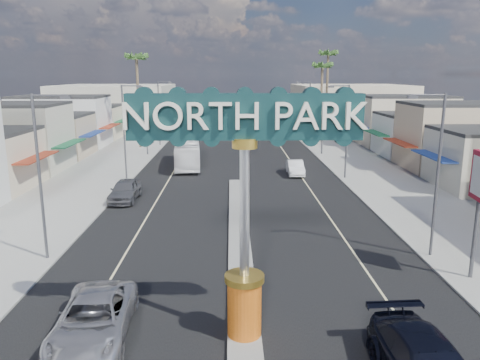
{
  "coord_description": "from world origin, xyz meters",
  "views": [
    {
      "loc": [
        -0.48,
        -14.28,
        9.95
      ],
      "look_at": [
        0.0,
        10.84,
        4.25
      ],
      "focal_mm": 35.0,
      "sensor_mm": 36.0,
      "label": 1
    }
  ],
  "objects_px": {
    "car_parked_right": "(295,168)",
    "traffic_signal_left": "(161,121)",
    "suv_left": "(94,319)",
    "car_parked_left": "(125,190)",
    "city_bus": "(187,153)",
    "streetlight_l_near": "(42,169)",
    "traffic_signal_right": "(308,121)",
    "streetlight_r_near": "(435,168)",
    "streetlight_l_far": "(160,110)",
    "palm_right_far": "(328,58)",
    "palm_right_mid": "(322,70)",
    "streetlight_r_far": "(308,110)",
    "gateway_sign": "(245,189)",
    "streetlight_l_mid": "(126,127)",
    "palm_left_far": "(137,62)",
    "streetlight_r_mid": "(346,127)"
  },
  "relations": [
    {
      "from": "palm_right_far",
      "to": "palm_left_far",
      "type": "bearing_deg",
      "value": -156.8
    },
    {
      "from": "streetlight_r_mid",
      "to": "car_parked_right",
      "type": "distance_m",
      "value": 6.49
    },
    {
      "from": "car_parked_right",
      "to": "traffic_signal_left",
      "type": "bearing_deg",
      "value": 142.89
    },
    {
      "from": "traffic_signal_right",
      "to": "suv_left",
      "type": "distance_m",
      "value": 44.64
    },
    {
      "from": "streetlight_l_near",
      "to": "car_parked_left",
      "type": "bearing_deg",
      "value": 83.35
    },
    {
      "from": "gateway_sign",
      "to": "suv_left",
      "type": "relative_size",
      "value": 1.56
    },
    {
      "from": "streetlight_l_near",
      "to": "suv_left",
      "type": "xyz_separation_m",
      "value": [
        4.67,
        -7.92,
        -4.25
      ]
    },
    {
      "from": "palm_right_far",
      "to": "car_parked_right",
      "type": "distance_m",
      "value": 33.48
    },
    {
      "from": "streetlight_l_near",
      "to": "streetlight_r_far",
      "type": "xyz_separation_m",
      "value": [
        20.87,
        42.0,
        0.0
      ]
    },
    {
      "from": "palm_right_mid",
      "to": "car_parked_left",
      "type": "bearing_deg",
      "value": -123.12
    },
    {
      "from": "streetlight_l_near",
      "to": "palm_right_mid",
      "type": "height_order",
      "value": "palm_right_mid"
    },
    {
      "from": "suv_left",
      "to": "car_parked_left",
      "type": "bearing_deg",
      "value": 95.67
    },
    {
      "from": "suv_left",
      "to": "streetlight_l_mid",
      "type": "bearing_deg",
      "value": 96.07
    },
    {
      "from": "streetlight_l_far",
      "to": "car_parked_left",
      "type": "distance_m",
      "value": 30.05
    },
    {
      "from": "traffic_signal_right",
      "to": "palm_left_far",
      "type": "bearing_deg",
      "value": 164.85
    },
    {
      "from": "palm_right_far",
      "to": "car_parked_left",
      "type": "xyz_separation_m",
      "value": [
        -24.0,
        -39.72,
        -11.53
      ]
    },
    {
      "from": "streetlight_l_far",
      "to": "car_parked_left",
      "type": "height_order",
      "value": "streetlight_l_far"
    },
    {
      "from": "streetlight_l_far",
      "to": "streetlight_r_far",
      "type": "xyz_separation_m",
      "value": [
        20.87,
        0.0,
        0.0
      ]
    },
    {
      "from": "streetlight_r_far",
      "to": "palm_left_far",
      "type": "relative_size",
      "value": 0.69
    },
    {
      "from": "gateway_sign",
      "to": "streetlight_l_mid",
      "type": "xyz_separation_m",
      "value": [
        -10.43,
        28.02,
        -0.86
      ]
    },
    {
      "from": "city_bus",
      "to": "streetlight_l_near",
      "type": "bearing_deg",
      "value": -105.55
    },
    {
      "from": "city_bus",
      "to": "streetlight_l_far",
      "type": "bearing_deg",
      "value": 103.94
    },
    {
      "from": "car_parked_left",
      "to": "car_parked_right",
      "type": "relative_size",
      "value": 1.14
    },
    {
      "from": "suv_left",
      "to": "city_bus",
      "type": "height_order",
      "value": "city_bus"
    },
    {
      "from": "streetlight_r_mid",
      "to": "palm_right_far",
      "type": "bearing_deg",
      "value": 81.88
    },
    {
      "from": "traffic_signal_right",
      "to": "city_bus",
      "type": "relative_size",
      "value": 0.55
    },
    {
      "from": "streetlight_r_near",
      "to": "streetlight_r_far",
      "type": "relative_size",
      "value": 1.0
    },
    {
      "from": "traffic_signal_left",
      "to": "streetlight_l_far",
      "type": "distance_m",
      "value": 8.14
    },
    {
      "from": "streetlight_r_near",
      "to": "suv_left",
      "type": "xyz_separation_m",
      "value": [
        -16.2,
        -7.92,
        -4.25
      ]
    },
    {
      "from": "streetlight_r_far",
      "to": "palm_right_mid",
      "type": "distance_m",
      "value": 7.3
    },
    {
      "from": "traffic_signal_left",
      "to": "streetlight_l_far",
      "type": "xyz_separation_m",
      "value": [
        -1.25,
        8.01,
        0.79
      ]
    },
    {
      "from": "palm_right_far",
      "to": "car_parked_right",
      "type": "relative_size",
      "value": 3.19
    },
    {
      "from": "palm_right_far",
      "to": "streetlight_l_far",
      "type": "bearing_deg",
      "value": -158.54
    },
    {
      "from": "streetlight_l_mid",
      "to": "streetlight_l_far",
      "type": "bearing_deg",
      "value": 90.0
    },
    {
      "from": "traffic_signal_left",
      "to": "gateway_sign",
      "type": "bearing_deg",
      "value": -77.67
    },
    {
      "from": "traffic_signal_right",
      "to": "car_parked_left",
      "type": "bearing_deg",
      "value": -129.95
    },
    {
      "from": "streetlight_r_near",
      "to": "streetlight_r_far",
      "type": "distance_m",
      "value": 42.0
    },
    {
      "from": "traffic_signal_left",
      "to": "streetlight_l_far",
      "type": "bearing_deg",
      "value": 98.86
    },
    {
      "from": "traffic_signal_left",
      "to": "city_bus",
      "type": "distance_m",
      "value": 8.71
    },
    {
      "from": "streetlight_l_far",
      "to": "streetlight_r_far",
      "type": "distance_m",
      "value": 20.87
    },
    {
      "from": "palm_right_mid",
      "to": "suv_left",
      "type": "height_order",
      "value": "palm_right_mid"
    },
    {
      "from": "streetlight_l_mid",
      "to": "city_bus",
      "type": "bearing_deg",
      "value": 52.54
    },
    {
      "from": "suv_left",
      "to": "gateway_sign",
      "type": "bearing_deg",
      "value": -4.43
    },
    {
      "from": "streetlight_l_near",
      "to": "palm_right_far",
      "type": "xyz_separation_m",
      "value": [
        25.43,
        52.0,
        7.32
      ]
    },
    {
      "from": "streetlight_r_mid",
      "to": "gateway_sign",
      "type": "bearing_deg",
      "value": -110.42
    },
    {
      "from": "streetlight_r_near",
      "to": "suv_left",
      "type": "bearing_deg",
      "value": -153.95
    },
    {
      "from": "streetlight_r_far",
      "to": "palm_left_far",
      "type": "height_order",
      "value": "palm_left_far"
    },
    {
      "from": "traffic_signal_left",
      "to": "car_parked_left",
      "type": "distance_m",
      "value": 21.98
    },
    {
      "from": "streetlight_r_near",
      "to": "car_parked_left",
      "type": "bearing_deg",
      "value": 147.7
    },
    {
      "from": "streetlight_r_near",
      "to": "city_bus",
      "type": "xyz_separation_m",
      "value": [
        -15.72,
        26.71,
        -3.55
      ]
    }
  ]
}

